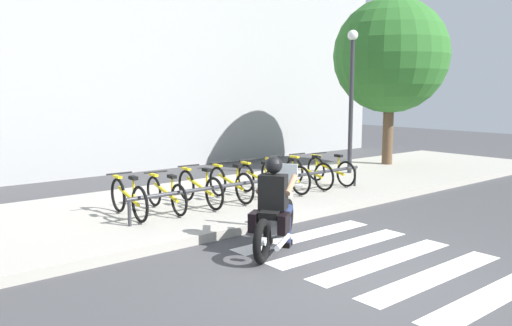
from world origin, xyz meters
name	(u,v)px	position (x,y,z in m)	size (l,w,h in m)	color
ground_plane	(351,272)	(0.00, 0.00, 0.00)	(48.00, 48.00, 0.00)	#424244
sidewalk	(177,207)	(0.00, 4.51, 0.07)	(24.00, 4.40, 0.15)	#A8A399
crosswalk_stripe_0	(495,295)	(0.71, -1.60, 0.00)	(2.80, 0.40, 0.01)	white
crosswalk_stripe_1	(434,276)	(0.71, -0.80, 0.00)	(2.80, 0.40, 0.01)	white
crosswalk_stripe_2	(384,260)	(0.71, 0.00, 0.00)	(2.80, 0.40, 0.01)	white
crosswalk_stripe_3	(341,247)	(0.71, 0.80, 0.00)	(2.80, 0.40, 0.01)	white
crosswalk_stripe_4	(304,236)	(0.71, 1.60, 0.00)	(2.80, 0.40, 0.01)	white
motorcycle	(276,219)	(-0.09, 1.41, 0.46)	(1.80, 1.26, 1.23)	black
rider	(274,196)	(-0.16, 1.37, 0.83)	(0.77, 0.73, 1.44)	black
bicycle_0	(128,198)	(-1.24, 4.07, 0.50)	(0.48, 1.61, 0.77)	black
bicycle_1	(166,194)	(-0.49, 4.07, 0.48)	(0.48, 1.62, 0.72)	black
bicycle_2	(200,188)	(0.26, 4.07, 0.50)	(0.48, 1.71, 0.77)	black
bicycle_3	(231,184)	(1.01, 4.07, 0.50)	(0.48, 1.63, 0.78)	black
bicycle_4	(259,180)	(1.77, 4.07, 0.50)	(0.48, 1.59, 0.77)	black
bicycle_5	(285,176)	(2.52, 4.07, 0.51)	(0.48, 1.72, 0.78)	black
bicycle_6	(308,173)	(3.27, 4.07, 0.50)	(0.48, 1.66, 0.78)	black
bicycle_7	(330,170)	(4.02, 4.07, 0.49)	(0.48, 1.63, 0.74)	black
bike_rack	(262,182)	(1.39, 3.52, 0.58)	(5.87, 0.07, 0.49)	#333338
street_lamp	(351,89)	(5.71, 4.91, 2.45)	(0.28, 0.28, 4.00)	#2D2D33
tree_near_rack	(391,56)	(7.93, 5.31, 3.43)	(3.44, 3.44, 5.16)	brown
building_backdrop	(67,15)	(0.00, 10.21, 4.46)	(24.00, 1.20, 8.92)	#A2A2A2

